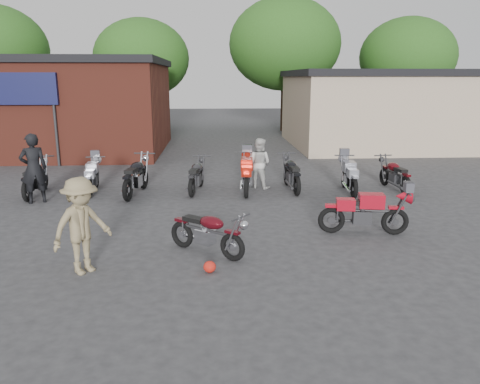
{
  "coord_description": "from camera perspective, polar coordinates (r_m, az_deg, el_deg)",
  "views": [
    {
      "loc": [
        -0.58,
        -8.7,
        3.41
      ],
      "look_at": [
        -0.0,
        1.52,
        0.9
      ],
      "focal_mm": 35.0,
      "sensor_mm": 36.0,
      "label": 1
    }
  ],
  "objects": [
    {
      "name": "row_bike_6",
      "position": [
        14.52,
        13.18,
        2.11
      ],
      "size": [
        0.8,
        2.0,
        1.13
      ],
      "primitive_type": null,
      "rotation": [
        0.0,
        0.0,
        1.49
      ],
      "color": "gray",
      "rests_on": "ground"
    },
    {
      "name": "row_bike_5",
      "position": [
        14.55,
        6.32,
        2.45
      ],
      "size": [
        0.75,
        2.01,
        1.15
      ],
      "primitive_type": null,
      "rotation": [
        0.0,
        0.0,
        1.62
      ],
      "color": "black",
      "rests_on": "ground"
    },
    {
      "name": "tree_3",
      "position": [
        33.18,
        19.6,
        13.68
      ],
      "size": [
        6.08,
        6.08,
        7.6
      ],
      "primitive_type": null,
      "color": "#214412",
      "rests_on": "ground"
    },
    {
      "name": "row_bike_1",
      "position": [
        14.88,
        -17.55,
        2.0
      ],
      "size": [
        0.78,
        1.9,
        1.08
      ],
      "primitive_type": null,
      "rotation": [
        0.0,
        0.0,
        1.66
      ],
      "color": "#9798A5",
      "rests_on": "ground"
    },
    {
      "name": "helmet",
      "position": [
        8.52,
        -3.72,
        -9.08
      ],
      "size": [
        0.23,
        0.23,
        0.21
      ],
      "primitive_type": "ellipsoid",
      "rotation": [
        0.0,
        0.0,
        0.0
      ],
      "color": "red",
      "rests_on": "ground"
    },
    {
      "name": "brick_building",
      "position": [
        24.25,
        -23.9,
        9.29
      ],
      "size": [
        12.0,
        8.0,
        4.0
      ],
      "primitive_type": "cube",
      "color": "maroon",
      "rests_on": "ground"
    },
    {
      "name": "vintage_motorcycle",
      "position": [
        9.21,
        -3.98,
        -4.61
      ],
      "size": [
        1.75,
        1.55,
        1.02
      ],
      "primitive_type": null,
      "rotation": [
        0.0,
        0.0,
        -0.67
      ],
      "color": "#460810",
      "rests_on": "ground"
    },
    {
      "name": "row_bike_4",
      "position": [
        14.23,
        0.83,
        2.42
      ],
      "size": [
        0.87,
        2.15,
        1.22
      ],
      "primitive_type": null,
      "rotation": [
        0.0,
        0.0,
        1.48
      ],
      "color": "#B11C0E",
      "rests_on": "ground"
    },
    {
      "name": "sportbike",
      "position": [
        10.73,
        15.05,
        -2.13
      ],
      "size": [
        1.99,
        0.9,
        1.11
      ],
      "primitive_type": null,
      "rotation": [
        0.0,
        0.0,
        -0.14
      ],
      "color": "red",
      "rests_on": "ground"
    },
    {
      "name": "ground",
      "position": [
        9.36,
        0.54,
        -7.59
      ],
      "size": [
        90.0,
        90.0,
        0.0
      ],
      "primitive_type": "plane",
      "color": "#303033"
    },
    {
      "name": "person_light",
      "position": [
        14.73,
        2.35,
        3.52
      ],
      "size": [
        0.97,
        0.91,
        1.58
      ],
      "primitive_type": "imported",
      "rotation": [
        0.0,
        0.0,
        2.6
      ],
      "color": "silver",
      "rests_on": "ground"
    },
    {
      "name": "stucco_building",
      "position": [
        25.44,
        17.92,
        9.38
      ],
      "size": [
        10.0,
        8.0,
        3.5
      ],
      "primitive_type": "cube",
      "color": "tan",
      "rests_on": "ground"
    },
    {
      "name": "tree_2",
      "position": [
        31.06,
        5.42,
        15.55
      ],
      "size": [
        7.04,
        7.04,
        8.8
      ],
      "primitive_type": null,
      "color": "#214412",
      "rests_on": "ground"
    },
    {
      "name": "tree_1",
      "position": [
        31.02,
        -11.81,
        14.03
      ],
      "size": [
        5.92,
        5.92,
        7.4
      ],
      "primitive_type": null,
      "color": "#214412",
      "rests_on": "ground"
    },
    {
      "name": "row_bike_2",
      "position": [
        14.23,
        -12.56,
        2.13
      ],
      "size": [
        1.01,
        2.21,
        1.23
      ],
      "primitive_type": null,
      "rotation": [
        0.0,
        0.0,
        1.42
      ],
      "color": "black",
      "rests_on": "ground"
    },
    {
      "name": "row_bike_3",
      "position": [
        14.32,
        -5.34,
        2.2
      ],
      "size": [
        0.92,
        1.97,
        1.1
      ],
      "primitive_type": null,
      "rotation": [
        0.0,
        0.0,
        1.41
      ],
      "color": "#252427",
      "rests_on": "ground"
    },
    {
      "name": "row_bike_7",
      "position": [
        15.26,
        18.33,
        2.22
      ],
      "size": [
        0.82,
        1.91,
        1.08
      ],
      "primitive_type": null,
      "rotation": [
        0.0,
        0.0,
        1.68
      ],
      "color": "#4F090F",
      "rests_on": "ground"
    },
    {
      "name": "row_bike_0",
      "position": [
        15.09,
        -23.7,
        1.79
      ],
      "size": [
        0.72,
        2.02,
        1.16
      ],
      "primitive_type": null,
      "rotation": [
        0.0,
        0.0,
        1.6
      ],
      "color": "black",
      "rests_on": "ground"
    },
    {
      "name": "person_dark",
      "position": [
        14.1,
        -23.85,
        2.64
      ],
      "size": [
        0.84,
        0.73,
        1.95
      ],
      "primitive_type": "imported",
      "rotation": [
        0.0,
        0.0,
        3.6
      ],
      "color": "black",
      "rests_on": "ground"
    },
    {
      "name": "person_tan",
      "position": [
        8.71,
        -18.75,
        -3.93
      ],
      "size": [
        1.25,
        1.26,
        1.75
      ],
      "primitive_type": "imported",
      "rotation": [
        0.0,
        0.0,
        0.81
      ],
      "color": "#8C7B57",
      "rests_on": "ground"
    }
  ]
}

